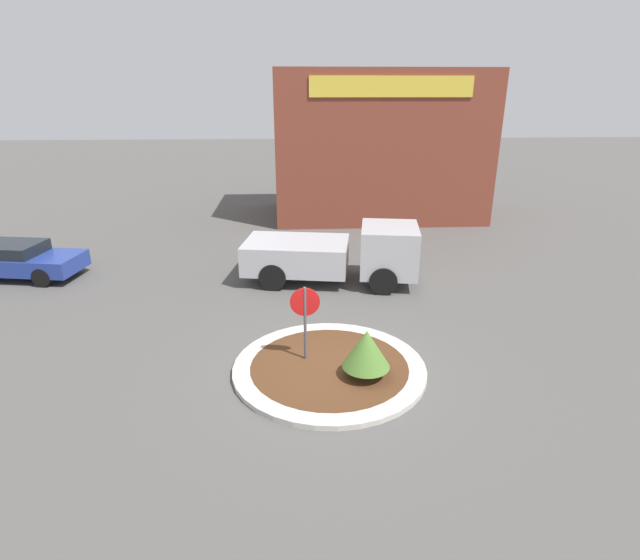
{
  "coord_description": "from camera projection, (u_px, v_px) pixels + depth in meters",
  "views": [
    {
      "loc": [
        -0.82,
        -10.5,
        6.39
      ],
      "look_at": [
        -0.05,
        3.21,
        1.12
      ],
      "focal_mm": 28.0,
      "sensor_mm": 36.0,
      "label": 1
    }
  ],
  "objects": [
    {
      "name": "stop_sign",
      "position": [
        305.0,
        312.0,
        11.93
      ],
      "size": [
        0.72,
        0.07,
        2.03
      ],
      "color": "#4C4C51",
      "rests_on": "ground_plane"
    },
    {
      "name": "parked_sedan_blue",
      "position": [
        17.0,
        260.0,
        17.88
      ],
      "size": [
        4.63,
        2.46,
        1.27
      ],
      "rotation": [
        0.0,
        0.0,
        -0.16
      ],
      "color": "navy",
      "rests_on": "ground_plane"
    },
    {
      "name": "traffic_island",
      "position": [
        329.0,
        368.0,
        12.1
      ],
      "size": [
        4.67,
        4.67,
        0.13
      ],
      "color": "#BCB7AD",
      "rests_on": "ground_plane"
    },
    {
      "name": "storefront_building",
      "position": [
        378.0,
        145.0,
        25.92
      ],
      "size": [
        10.52,
        6.07,
        7.29
      ],
      "color": "brown",
      "rests_on": "ground_plane"
    },
    {
      "name": "island_shrub",
      "position": [
        366.0,
        349.0,
        11.39
      ],
      "size": [
        1.11,
        1.11,
        1.16
      ],
      "color": "brown",
      "rests_on": "traffic_island"
    },
    {
      "name": "utility_truck",
      "position": [
        337.0,
        253.0,
        17.38
      ],
      "size": [
        6.25,
        3.19,
        2.04
      ],
      "rotation": [
        0.0,
        0.0,
        -0.16
      ],
      "color": "#B2B2B7",
      "rests_on": "ground_plane"
    },
    {
      "name": "ground_plane",
      "position": [
        329.0,
        370.0,
        12.12
      ],
      "size": [
        120.0,
        120.0,
        0.0
      ],
      "primitive_type": "plane",
      "color": "#514F4C"
    }
  ]
}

